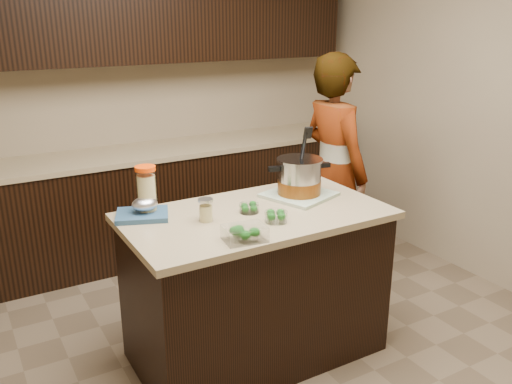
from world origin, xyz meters
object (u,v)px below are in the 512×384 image
Objects in this scene: stock_pot at (299,179)px; lemonade_pitcher at (147,193)px; person at (334,172)px; island at (256,285)px.

stock_pot is 1.44× the size of lemonade_pitcher.
lemonade_pitcher is (-0.89, 0.16, 0.02)m from stock_pot.
lemonade_pitcher is 0.16× the size of person.
island is 3.76× the size of stock_pot.
stock_pot is 0.23× the size of person.
stock_pot is at bearing 17.12° from island.
stock_pot is 0.91m from lemonade_pitcher.
island is at bearing -148.69° from stock_pot.
island is at bearing 117.69° from person.
island is 0.83m from lemonade_pitcher.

